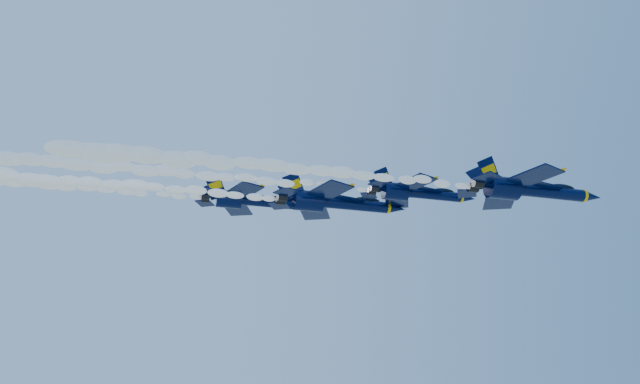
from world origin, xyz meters
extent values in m
cylinder|color=black|center=(21.07, -14.64, 149.68)|extent=(9.11, 1.52, 1.52)
ellipsoid|color=black|center=(14.70, -14.64, 149.63)|extent=(1.58, 2.73, 6.48)
cone|color=black|center=(26.95, -14.64, 149.68)|extent=(2.63, 1.52, 1.52)
cylinder|color=#FBB800|center=(25.73, -14.64, 149.68)|extent=(0.35, 1.58, 1.58)
ellipsoid|color=black|center=(22.80, -14.64, 150.44)|extent=(3.64, 1.18, 1.00)
cube|color=#FBB800|center=(22.80, -14.64, 150.13)|extent=(4.25, 1.01, 0.18)
cube|color=black|center=(16.52, -18.69, 149.68)|extent=(5.43, 6.43, 0.18)
cube|color=black|center=(16.52, -10.59, 149.68)|extent=(5.43, 6.43, 0.18)
cube|color=#FBB800|center=(17.94, -18.69, 149.78)|extent=(2.44, 5.07, 0.10)
cube|color=#FBB800|center=(17.94, -10.59, 149.78)|extent=(2.44, 5.07, 0.10)
cube|color=black|center=(12.47, -15.70, 151.19)|extent=(3.30, 1.04, 3.55)
cube|color=black|center=(12.47, -13.58, 151.19)|extent=(3.30, 1.04, 3.55)
cylinder|color=black|center=(11.15, -15.30, 149.58)|extent=(1.21, 1.11, 1.11)
cylinder|color=black|center=(11.15, -13.98, 149.58)|extent=(1.21, 1.11, 1.11)
cube|color=#FBB800|center=(18.04, -14.64, 150.47)|extent=(11.13, 0.35, 0.08)
ellipsoid|color=white|center=(-12.51, -14.64, 149.31)|extent=(46.32, 2.12, 1.90)
cylinder|color=black|center=(10.88, -3.57, 152.73)|extent=(7.93, 1.32, 1.32)
ellipsoid|color=black|center=(5.33, -3.57, 152.68)|extent=(1.37, 2.38, 5.64)
cone|color=black|center=(15.99, -3.57, 152.73)|extent=(2.29, 1.32, 1.32)
cylinder|color=#FBB800|center=(14.94, -3.57, 152.73)|extent=(0.31, 1.37, 1.37)
ellipsoid|color=black|center=(12.38, -3.57, 153.39)|extent=(3.17, 1.03, 0.87)
cube|color=#FBB800|center=(12.38, -3.57, 153.12)|extent=(3.70, 0.88, 0.16)
cube|color=black|center=(6.92, -7.09, 152.73)|extent=(4.72, 5.60, 0.16)
cube|color=black|center=(6.92, -0.04, 152.73)|extent=(4.72, 5.60, 0.16)
cube|color=#FBB800|center=(8.15, -7.09, 152.82)|extent=(2.12, 4.41, 0.09)
cube|color=#FBB800|center=(8.15, -0.04, 152.82)|extent=(2.12, 4.41, 0.09)
cube|color=black|center=(3.40, -4.49, 154.05)|extent=(2.87, 0.91, 3.09)
cube|color=black|center=(3.40, -2.64, 154.05)|extent=(2.87, 0.91, 3.09)
cylinder|color=black|center=(2.25, -4.14, 152.64)|extent=(1.06, 0.97, 0.97)
cylinder|color=black|center=(2.25, -2.99, 152.64)|extent=(1.06, 0.97, 0.97)
cube|color=#FBB800|center=(8.24, -3.57, 153.42)|extent=(9.69, 0.31, 0.07)
ellipsoid|color=white|center=(-21.35, -3.57, 152.37)|extent=(46.32, 1.84, 1.66)
cylinder|color=black|center=(1.34, 1.75, 152.39)|extent=(9.57, 1.60, 1.60)
ellipsoid|color=black|center=(-5.36, 1.75, 152.34)|extent=(1.66, 2.87, 6.81)
cone|color=black|center=(7.51, 1.75, 152.39)|extent=(2.77, 1.60, 1.60)
cylinder|color=#FBB800|center=(6.24, 1.75, 152.39)|extent=(0.37, 1.66, 1.66)
ellipsoid|color=black|center=(3.15, 1.75, 153.19)|extent=(3.83, 1.24, 1.05)
cube|color=#FBB800|center=(3.15, 1.75, 152.87)|extent=(4.47, 1.06, 0.19)
cube|color=black|center=(-3.44, -2.50, 152.39)|extent=(5.70, 6.76, 0.19)
cube|color=black|center=(-3.44, 6.01, 152.39)|extent=(5.70, 6.76, 0.19)
cube|color=#FBB800|center=(-1.95, -2.50, 152.50)|extent=(2.57, 5.33, 0.11)
cube|color=#FBB800|center=(-1.95, 6.01, 152.50)|extent=(2.57, 5.33, 0.11)
cube|color=black|center=(-7.70, 0.64, 153.99)|extent=(3.46, 1.09, 3.73)
cube|color=black|center=(-7.70, 2.87, 153.99)|extent=(3.46, 1.09, 3.73)
cylinder|color=black|center=(-9.08, 1.06, 152.28)|extent=(1.28, 1.17, 1.17)
cylinder|color=black|center=(-9.08, 2.44, 152.28)|extent=(1.28, 1.17, 1.17)
cube|color=#FBB800|center=(-1.85, 1.75, 153.22)|extent=(11.70, 0.37, 0.09)
ellipsoid|color=white|center=(-32.77, 1.75, 152.01)|extent=(46.32, 2.22, 2.00)
cylinder|color=black|center=(-8.86, 12.86, 155.99)|extent=(9.09, 1.51, 1.51)
ellipsoid|color=black|center=(-15.22, 12.86, 155.94)|extent=(1.57, 2.73, 6.46)
cone|color=black|center=(-3.00, 12.86, 155.99)|extent=(2.62, 1.51, 1.51)
cylinder|color=#FBB800|center=(-4.21, 12.86, 155.99)|extent=(0.35, 1.57, 1.57)
ellipsoid|color=black|center=(-7.14, 12.86, 156.74)|extent=(3.63, 1.18, 1.00)
cube|color=#FBB800|center=(-7.14, 12.86, 156.44)|extent=(4.24, 1.01, 0.18)
cube|color=black|center=(-13.40, 8.82, 155.99)|extent=(5.41, 6.42, 0.18)
cube|color=black|center=(-13.40, 16.89, 155.99)|extent=(5.41, 6.42, 0.18)
cube|color=#FBB800|center=(-11.99, 8.82, 156.09)|extent=(2.43, 5.06, 0.10)
cube|color=#FBB800|center=(-11.99, 16.89, 156.09)|extent=(2.43, 5.06, 0.10)
cube|color=black|center=(-17.44, 11.80, 157.50)|extent=(3.29, 1.04, 3.54)
cube|color=black|center=(-17.44, 13.92, 157.50)|extent=(3.29, 1.04, 3.54)
cylinder|color=black|center=(-18.75, 12.20, 155.88)|extent=(1.21, 1.11, 1.11)
cylinder|color=black|center=(-18.75, 13.51, 155.88)|extent=(1.21, 1.11, 1.11)
cube|color=#FBB800|center=(-11.89, 12.86, 156.77)|extent=(11.10, 0.35, 0.08)
ellipsoid|color=white|center=(-42.41, 12.86, 155.61)|extent=(46.32, 2.11, 1.90)
camera|label=1|loc=(-23.18, -75.84, 120.73)|focal=35.00mm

